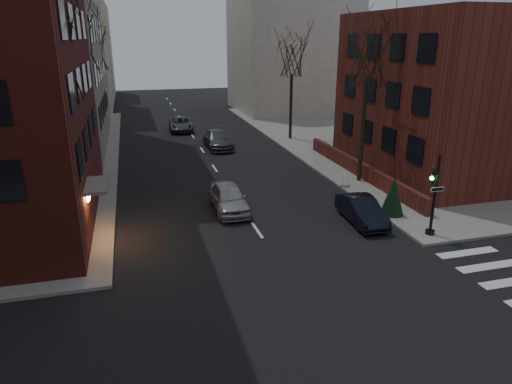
{
  "coord_description": "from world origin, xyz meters",
  "views": [
    {
      "loc": [
        -5.69,
        -8.6,
        9.35
      ],
      "look_at": [
        -0.01,
        12.19,
        2.0
      ],
      "focal_mm": 32.0,
      "sensor_mm": 36.0,
      "label": 1
    }
  ],
  "objects_px": {
    "tree_left_b": "(78,44)",
    "tree_right_b": "(292,57)",
    "tree_left_a": "(54,58)",
    "tree_right_a": "(368,59)",
    "tree_left_c": "(92,51)",
    "car_lane_silver": "(229,198)",
    "sandwich_board": "(344,179)",
    "streetlamp_far": "(104,89)",
    "car_lane_gray": "(218,139)",
    "car_lane_far": "(181,124)",
    "traffic_signal": "(433,200)",
    "streetlamp_near": "(91,122)",
    "parked_sedan": "(362,210)",
    "evergreen_shrub": "(393,196)"
  },
  "relations": [
    {
      "from": "tree_right_a",
      "to": "streetlamp_far",
      "type": "distance_m",
      "value": 29.65
    },
    {
      "from": "car_lane_gray",
      "to": "car_lane_far",
      "type": "bearing_deg",
      "value": 104.75
    },
    {
      "from": "tree_left_c",
      "to": "car_lane_far",
      "type": "bearing_deg",
      "value": -6.61
    },
    {
      "from": "car_lane_gray",
      "to": "car_lane_far",
      "type": "xyz_separation_m",
      "value": [
        -2.29,
        8.62,
        -0.06
      ]
    },
    {
      "from": "tree_left_b",
      "to": "car_lane_silver",
      "type": "xyz_separation_m",
      "value": [
        8.0,
        -10.9,
        -8.15
      ]
    },
    {
      "from": "tree_left_b",
      "to": "car_lane_far",
      "type": "xyz_separation_m",
      "value": [
        8.0,
        13.07,
        -8.21
      ]
    },
    {
      "from": "streetlamp_near",
      "to": "car_lane_gray",
      "type": "relative_size",
      "value": 1.2
    },
    {
      "from": "tree_left_b",
      "to": "parked_sedan",
      "type": "relative_size",
      "value": 2.6
    },
    {
      "from": "tree_right_a",
      "to": "car_lane_far",
      "type": "distance_m",
      "value": 24.29
    },
    {
      "from": "streetlamp_far",
      "to": "car_lane_silver",
      "type": "bearing_deg",
      "value": -74.62
    },
    {
      "from": "tree_right_a",
      "to": "parked_sedan",
      "type": "relative_size",
      "value": 2.34
    },
    {
      "from": "parked_sedan",
      "to": "car_lane_silver",
      "type": "height_order",
      "value": "car_lane_silver"
    },
    {
      "from": "tree_left_b",
      "to": "tree_right_b",
      "type": "distance_m",
      "value": 18.64
    },
    {
      "from": "car_lane_silver",
      "to": "car_lane_gray",
      "type": "distance_m",
      "value": 15.52
    },
    {
      "from": "tree_right_a",
      "to": "sandwich_board",
      "type": "height_order",
      "value": "tree_right_a"
    },
    {
      "from": "streetlamp_far",
      "to": "sandwich_board",
      "type": "relative_size",
      "value": 7.31
    },
    {
      "from": "tree_left_a",
      "to": "tree_right_a",
      "type": "xyz_separation_m",
      "value": [
        17.6,
        4.0,
        -0.44
      ]
    },
    {
      "from": "tree_right_b",
      "to": "car_lane_gray",
      "type": "height_order",
      "value": "tree_right_b"
    },
    {
      "from": "traffic_signal",
      "to": "car_lane_far",
      "type": "xyz_separation_m",
      "value": [
        -8.74,
        30.08,
        -1.21
      ]
    },
    {
      "from": "traffic_signal",
      "to": "tree_right_b",
      "type": "bearing_deg",
      "value": 87.85
    },
    {
      "from": "traffic_signal",
      "to": "tree_left_c",
      "type": "relative_size",
      "value": 0.41
    },
    {
      "from": "tree_left_a",
      "to": "tree_left_b",
      "type": "bearing_deg",
      "value": 90.0
    },
    {
      "from": "tree_right_a",
      "to": "tree_right_b",
      "type": "distance_m",
      "value": 14.01
    },
    {
      "from": "parked_sedan",
      "to": "car_lane_far",
      "type": "distance_m",
      "value": 28.23
    },
    {
      "from": "streetlamp_far",
      "to": "parked_sedan",
      "type": "relative_size",
      "value": 1.51
    },
    {
      "from": "tree_left_c",
      "to": "sandwich_board",
      "type": "height_order",
      "value": "tree_left_c"
    },
    {
      "from": "tree_right_b",
      "to": "tree_left_c",
      "type": "bearing_deg",
      "value": 155.56
    },
    {
      "from": "tree_left_a",
      "to": "streetlamp_far",
      "type": "height_order",
      "value": "tree_left_a"
    },
    {
      "from": "tree_left_a",
      "to": "parked_sedan",
      "type": "xyz_separation_m",
      "value": [
        14.4,
        -2.42,
        -7.79
      ]
    },
    {
      "from": "tree_left_a",
      "to": "car_lane_gray",
      "type": "height_order",
      "value": "tree_left_a"
    },
    {
      "from": "tree_left_c",
      "to": "car_lane_silver",
      "type": "relative_size",
      "value": 2.17
    },
    {
      "from": "tree_left_c",
      "to": "sandwich_board",
      "type": "bearing_deg",
      "value": -54.79
    },
    {
      "from": "streetlamp_near",
      "to": "evergreen_shrub",
      "type": "distance_m",
      "value": 19.01
    },
    {
      "from": "tree_left_c",
      "to": "streetlamp_far",
      "type": "xyz_separation_m",
      "value": [
        0.6,
        2.0,
        -3.79
      ]
    },
    {
      "from": "tree_left_b",
      "to": "car_lane_gray",
      "type": "relative_size",
      "value": 2.06
    },
    {
      "from": "streetlamp_far",
      "to": "car_lane_silver",
      "type": "relative_size",
      "value": 1.4
    },
    {
      "from": "tree_left_b",
      "to": "streetlamp_near",
      "type": "xyz_separation_m",
      "value": [
        0.6,
        -4.0,
        -4.68
      ]
    },
    {
      "from": "traffic_signal",
      "to": "car_lane_silver",
      "type": "bearing_deg",
      "value": 145.04
    },
    {
      "from": "car_lane_gray",
      "to": "tree_left_b",
      "type": "bearing_deg",
      "value": -156.76
    },
    {
      "from": "tree_right_a",
      "to": "sandwich_board",
      "type": "xyz_separation_m",
      "value": [
        -1.5,
        -0.81,
        -7.45
      ]
    },
    {
      "from": "tree_right_b",
      "to": "car_lane_silver",
      "type": "xyz_separation_m",
      "value": [
        -9.6,
        -16.9,
        -6.82
      ]
    },
    {
      "from": "streetlamp_far",
      "to": "tree_right_a",
      "type": "bearing_deg",
      "value": -54.69
    },
    {
      "from": "tree_left_c",
      "to": "tree_right_a",
      "type": "xyz_separation_m",
      "value": [
        17.6,
        -22.0,
        0.0
      ]
    },
    {
      "from": "tree_left_b",
      "to": "car_lane_silver",
      "type": "bearing_deg",
      "value": -53.71
    },
    {
      "from": "car_lane_far",
      "to": "car_lane_silver",
      "type": "bearing_deg",
      "value": -87.18
    },
    {
      "from": "traffic_signal",
      "to": "car_lane_gray",
      "type": "relative_size",
      "value": 0.76
    },
    {
      "from": "car_lane_silver",
      "to": "car_lane_gray",
      "type": "relative_size",
      "value": 0.85
    },
    {
      "from": "tree_left_a",
      "to": "tree_right_b",
      "type": "height_order",
      "value": "tree_left_a"
    },
    {
      "from": "car_lane_silver",
      "to": "streetlamp_far",
      "type": "bearing_deg",
      "value": 106.1
    },
    {
      "from": "streetlamp_near",
      "to": "streetlamp_far",
      "type": "bearing_deg",
      "value": 90.0
    }
  ]
}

